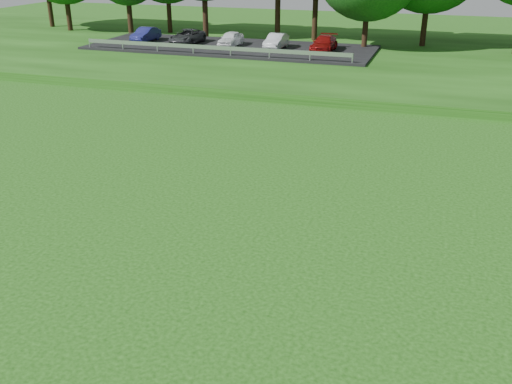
% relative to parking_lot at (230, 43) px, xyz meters
% --- Properties ---
extents(parking_lot, '(24.00, 9.00, 1.38)m').
position_rel_parking_lot_xyz_m(parking_lot, '(0.00, 0.00, 0.00)').
color(parking_lot, black).
rests_on(parking_lot, berm).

